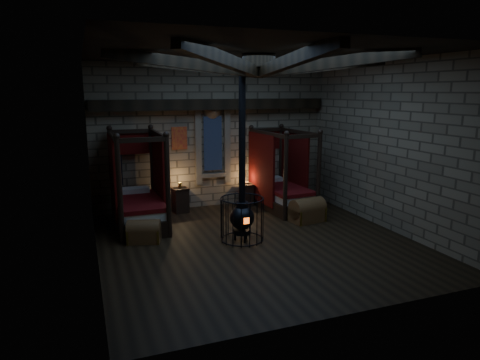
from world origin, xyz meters
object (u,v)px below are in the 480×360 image
object	(u,v)px
bed_right	(281,189)
trunk_left	(144,232)
bed_left	(139,203)
stove	(242,215)
trunk_right	(307,211)

from	to	relation	value
bed_right	trunk_left	bearing A→B (deg)	-163.96
bed_left	bed_right	xyz separation A→B (m)	(4.17, 0.22, -0.03)
trunk_left	bed_left	bearing A→B (deg)	103.72
stove	bed_left	bearing A→B (deg)	133.82
trunk_left	trunk_right	size ratio (longest dim) A/B	0.87
trunk_right	stove	distance (m)	2.33
bed_right	stove	size ratio (longest dim) A/B	0.57
stove	bed_right	bearing A→B (deg)	45.02
trunk_left	trunk_right	bearing A→B (deg)	17.78
bed_right	stove	bearing A→B (deg)	-136.79
trunk_right	bed_right	bearing A→B (deg)	84.39
bed_left	stove	xyz separation A→B (m)	(2.09, -2.02, 0.03)
bed_right	trunk_right	xyz separation A→B (m)	(0.09, -1.45, -0.28)
bed_left	bed_right	world-z (taller)	bed_left
trunk_right	stove	xyz separation A→B (m)	(-2.17, -0.80, 0.33)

